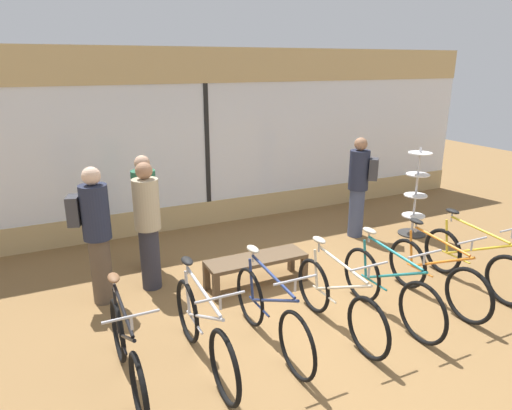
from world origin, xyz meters
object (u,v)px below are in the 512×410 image
at_px(display_bench, 256,262).
at_px(customer_near_bench, 148,224).
at_px(bicycle_center_right, 389,289).
at_px(bicycle_far_right, 472,262).
at_px(bicycle_far_left, 127,353).
at_px(bicycle_center, 338,301).
at_px(customer_mid_floor, 146,211).
at_px(bicycle_left, 203,332).
at_px(bicycle_right, 435,275).
at_px(customer_by_window, 359,184).
at_px(accessory_rack, 415,199).
at_px(bicycle_center_left, 270,314).
at_px(customer_near_rack, 96,231).

bearing_deg(display_bench, customer_near_bench, 156.89).
bearing_deg(bicycle_center_right, bicycle_far_right, 4.90).
height_order(bicycle_far_left, display_bench, bicycle_far_left).
distance_m(bicycle_center, customer_mid_floor, 3.04).
xyz_separation_m(bicycle_left, bicycle_right, (3.07, -0.06, -0.01)).
xyz_separation_m(bicycle_far_left, customer_by_window, (4.40, 2.25, 0.57)).
relative_size(bicycle_far_right, accessory_rack, 1.09).
bearing_deg(bicycle_center_left, display_bench, 70.01).
height_order(customer_mid_floor, customer_near_bench, customer_near_bench).
distance_m(bicycle_far_left, accessory_rack, 5.68).
height_order(bicycle_center_left, customer_mid_floor, customer_mid_floor).
height_order(accessory_rack, customer_near_bench, customer_near_bench).
bearing_deg(bicycle_center, customer_mid_floor, 120.91).
bearing_deg(customer_near_bench, bicycle_center_left, -66.89).
relative_size(display_bench, customer_mid_floor, 0.81).
relative_size(bicycle_center, customer_near_rack, 0.96).
height_order(bicycle_center_right, customer_near_bench, customer_near_bench).
relative_size(accessory_rack, customer_mid_floor, 0.91).
bearing_deg(bicycle_right, accessory_rack, 51.77).
distance_m(accessory_rack, display_bench, 3.42).
bearing_deg(bicycle_left, bicycle_center_left, 0.26).
height_order(bicycle_center_right, display_bench, bicycle_center_right).
bearing_deg(bicycle_center_right, bicycle_right, 3.10).
bearing_deg(customer_near_bench, display_bench, -23.11).
relative_size(bicycle_left, bicycle_center, 1.04).
xyz_separation_m(bicycle_left, customer_near_rack, (-0.73, 1.82, 0.57)).
distance_m(bicycle_far_left, bicycle_center, 2.32).
bearing_deg(bicycle_left, bicycle_far_left, 178.66).
bearing_deg(accessory_rack, bicycle_left, -157.66).
bearing_deg(accessory_rack, customer_mid_floor, 172.35).
relative_size(display_bench, customer_near_rack, 0.79).
bearing_deg(customer_by_window, bicycle_center_left, -142.01).
relative_size(bicycle_far_left, customer_mid_floor, 0.96).
relative_size(bicycle_center_right, customer_near_bench, 1.00).
bearing_deg(bicycle_center, customer_near_rack, 140.87).
bearing_deg(customer_by_window, bicycle_left, -148.15).
bearing_deg(bicycle_center_right, accessory_rack, 40.60).
height_order(accessory_rack, customer_mid_floor, customer_mid_floor).
relative_size(bicycle_center, bicycle_center_right, 0.98).
height_order(bicycle_left, display_bench, bicycle_left).
relative_size(accessory_rack, display_bench, 1.12).
distance_m(bicycle_center_right, customer_near_rack, 3.61).
bearing_deg(bicycle_center, bicycle_center_right, -3.53).
distance_m(customer_by_window, customer_mid_floor, 3.63).
distance_m(display_bench, customer_near_rack, 2.12).
relative_size(bicycle_right, display_bench, 1.20).
bearing_deg(bicycle_center_right, customer_by_window, 59.84).
distance_m(accessory_rack, customer_near_bench, 4.68).
bearing_deg(customer_mid_floor, customer_near_rack, -138.08).
relative_size(display_bench, customer_by_window, 0.80).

